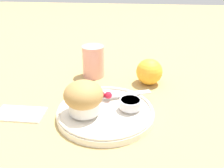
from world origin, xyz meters
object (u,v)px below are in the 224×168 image
at_px(orange_fruit, 149,72).
at_px(juice_glass, 93,61).
at_px(butter_knife, 115,96).
at_px(muffin, 84,97).

relative_size(orange_fruit, juice_glass, 0.78).
height_order(butter_knife, juice_glass, juice_glass).
relative_size(muffin, butter_knife, 0.47).
distance_m(muffin, butter_knife, 0.10).
distance_m(muffin, juice_glass, 0.22).
height_order(muffin, orange_fruit, muffin).
xyz_separation_m(muffin, juice_glass, (-0.02, 0.22, -0.01)).
bearing_deg(orange_fruit, muffin, -126.78).
bearing_deg(butter_knife, orange_fruit, 35.97).
xyz_separation_m(butter_knife, orange_fruit, (0.08, 0.12, 0.01)).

